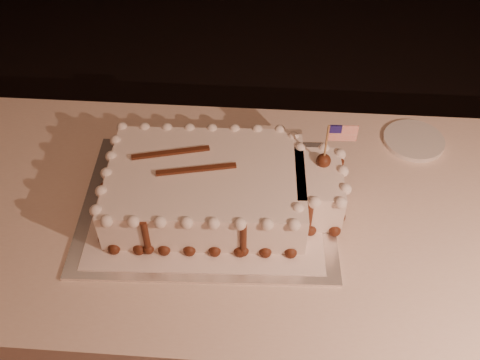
# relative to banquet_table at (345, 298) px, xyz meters

# --- Properties ---
(banquet_table) EXTENTS (2.40, 0.80, 0.75)m
(banquet_table) POSITION_rel_banquet_table_xyz_m (0.00, 0.00, 0.00)
(banquet_table) COLOR #F9D9C1
(banquet_table) RESTS_ON ground
(cake_board) EXTENTS (0.64, 0.49, 0.01)m
(cake_board) POSITION_rel_banquet_table_xyz_m (-0.39, 0.01, 0.38)
(cake_board) COLOR white
(cake_board) RESTS_ON banquet_table
(doily) EXTENTS (0.57, 0.44, 0.00)m
(doily) POSITION_rel_banquet_table_xyz_m (-0.39, 0.01, 0.38)
(doily) COLOR white
(doily) RESTS_ON cake_board
(sheet_cake) EXTENTS (0.59, 0.35, 0.23)m
(sheet_cake) POSITION_rel_banquet_table_xyz_m (-0.36, 0.01, 0.44)
(sheet_cake) COLOR white
(sheet_cake) RESTS_ON doily
(side_plate) EXTENTS (0.17, 0.17, 0.01)m
(side_plate) POSITION_rel_banquet_table_xyz_m (0.16, 0.28, 0.38)
(side_plate) COLOR silver
(side_plate) RESTS_ON banquet_table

